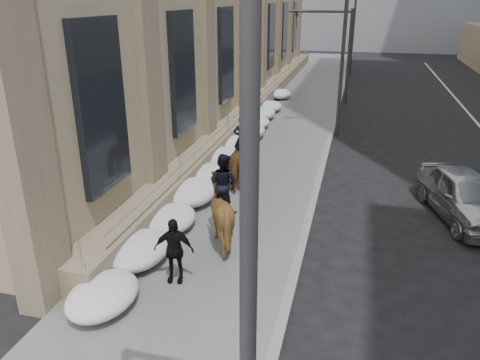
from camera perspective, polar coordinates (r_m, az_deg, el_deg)
name	(u,v)px	position (r m, az deg, el deg)	size (l,w,h in m)	color
ground	(192,272)	(12.49, -5.89, -11.12)	(140.00, 140.00, 0.00)	black
sidewalk	(266,153)	(21.26, 3.23, 3.25)	(5.00, 80.00, 0.12)	#545457
curb	(325,158)	(20.95, 10.28, 2.65)	(0.24, 80.00, 0.12)	slate
streetlight_near	(232,235)	(4.51, -0.92, -6.72)	(1.71, 0.24, 8.00)	#2D2D30
streetlight_mid	(340,44)	(23.95, 12.11, 15.96)	(1.71, 0.24, 8.00)	#2D2D30
streetlight_far	(352,22)	(43.90, 13.50, 18.18)	(1.71, 0.24, 8.00)	#2D2D30
traffic_signal	(335,41)	(31.99, 11.55, 16.25)	(4.10, 0.22, 6.00)	#2D2D30
snow_bank	(225,155)	(19.70, -1.88, 3.03)	(1.70, 18.10, 0.76)	silver
mounted_horse_left	(243,159)	(17.22, 0.39, 2.52)	(1.28, 2.26, 2.57)	#4E2F17
mounted_horse_right	(221,208)	(13.08, -2.35, -3.42)	(1.97, 2.10, 2.62)	#482E14
pedestrian	(174,250)	(11.59, -8.08, -8.47)	(0.99, 0.41, 1.68)	black
car_silver	(465,195)	(16.59, 25.72, -1.69)	(1.83, 4.56, 1.55)	gray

